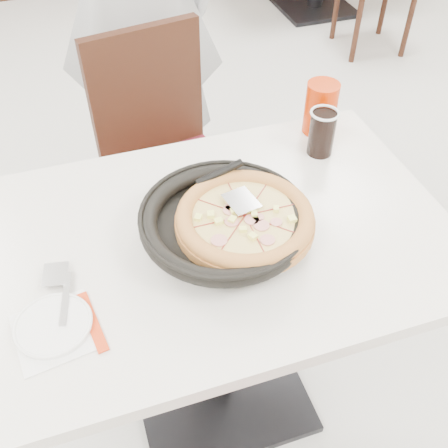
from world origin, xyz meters
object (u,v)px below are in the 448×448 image
object	(u,v)px
main_table	(216,320)
red_cup	(321,108)
chair_far	(174,174)
pizza	(245,222)
side_plate	(53,326)
pizza_pan	(224,226)
cola_glass	(322,134)

from	to	relation	value
main_table	red_cup	distance (m)	0.71
chair_far	pizza	size ratio (longest dim) A/B	2.83
main_table	side_plate	world-z (taller)	side_plate
chair_far	pizza_pan	xyz separation A→B (m)	(-0.01, -0.62, 0.32)
side_plate	cola_glass	distance (m)	0.89
chair_far	side_plate	distance (m)	0.92
chair_far	red_cup	size ratio (longest dim) A/B	5.94
pizza_pan	side_plate	size ratio (longest dim) A/B	2.18
side_plate	red_cup	xyz separation A→B (m)	(0.85, 0.49, 0.07)
pizza_pan	cola_glass	world-z (taller)	cola_glass
pizza	chair_far	bearing A→B (deg)	93.03
chair_far	pizza_pan	distance (m)	0.70
pizza_pan	side_plate	world-z (taller)	pizza_pan
side_plate	main_table	bearing A→B (deg)	22.01
main_table	chair_far	xyz separation A→B (m)	(0.03, 0.59, 0.10)
pizza	red_cup	size ratio (longest dim) A/B	2.10
chair_far	cola_glass	size ratio (longest dim) A/B	7.31
pizza_pan	side_plate	xyz separation A→B (m)	(-0.42, -0.14, -0.03)
chair_far	main_table	bearing A→B (deg)	76.14
pizza_pan	pizza	size ratio (longest dim) A/B	1.05
red_cup	side_plate	bearing A→B (deg)	-149.92
red_cup	main_table	bearing A→B (deg)	-143.46
main_table	chair_far	size ratio (longest dim) A/B	1.26
main_table	chair_far	bearing A→B (deg)	87.20
pizza_pan	pizza	bearing A→B (deg)	-22.77
chair_far	pizza	world-z (taller)	chair_far
chair_far	cola_glass	distance (m)	0.62
side_plate	pizza	bearing A→B (deg)	14.13
cola_glass	red_cup	xyz separation A→B (m)	(0.04, 0.10, 0.02)
chair_far	red_cup	distance (m)	0.61
pizza	side_plate	distance (m)	0.49
chair_far	pizza_pan	size ratio (longest dim) A/B	2.70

